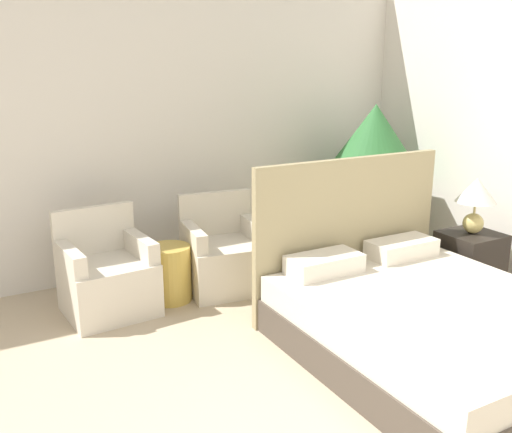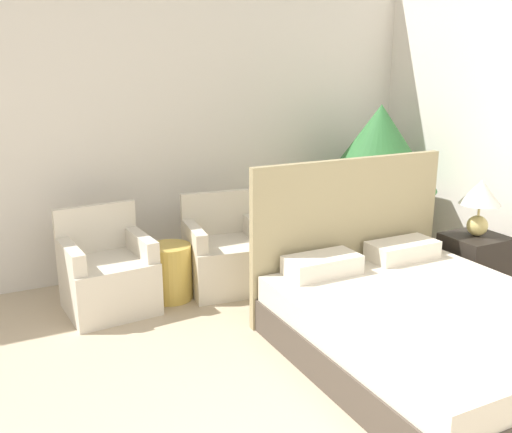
% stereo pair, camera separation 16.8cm
% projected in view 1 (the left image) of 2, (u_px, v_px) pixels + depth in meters
% --- Properties ---
extents(wall_back, '(10.00, 0.06, 2.90)m').
position_uv_depth(wall_back, '(152.00, 118.00, 5.18)').
color(wall_back, silver).
rests_on(wall_back, ground_plane).
extents(bed, '(1.72, 2.00, 1.24)m').
position_uv_depth(bed, '(427.00, 319.00, 3.88)').
color(bed, '#4C4238').
rests_on(bed, ground_plane).
extents(armchair_near_window_left, '(0.71, 0.66, 0.82)m').
position_uv_depth(armchair_near_window_left, '(108.00, 280.00, 4.53)').
color(armchair_near_window_left, beige).
rests_on(armchair_near_window_left, ground_plane).
extents(armchair_near_window_right, '(0.74, 0.70, 0.82)m').
position_uv_depth(armchair_near_window_right, '(225.00, 259.00, 5.01)').
color(armchair_near_window_right, beige).
rests_on(armchair_near_window_right, ground_plane).
extents(potted_palm, '(1.15, 1.15, 1.55)m').
position_uv_depth(potted_palm, '(374.00, 154.00, 5.59)').
color(potted_palm, '#38281E').
rests_on(potted_palm, ground_plane).
extents(nightstand, '(0.47, 0.44, 0.52)m').
position_uv_depth(nightstand, '(469.00, 262.00, 4.96)').
color(nightstand, black).
rests_on(nightstand, ground_plane).
extents(table_lamp, '(0.34, 0.34, 0.48)m').
position_uv_depth(table_lamp, '(476.00, 196.00, 4.81)').
color(table_lamp, tan).
rests_on(table_lamp, nightstand).
extents(side_table, '(0.36, 0.36, 0.47)m').
position_uv_depth(side_table, '(170.00, 273.00, 4.77)').
color(side_table, gold).
rests_on(side_table, ground_plane).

